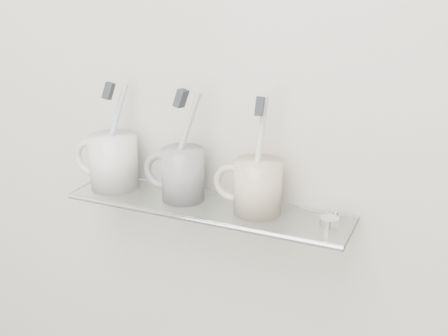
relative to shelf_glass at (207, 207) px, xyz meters
The scene contains 18 objects.
wall_back 0.17m from the shelf_glass, 90.00° to the left, with size 2.50×2.50×0.00m, color beige.
shelf_glass is the anchor object (origin of this frame).
shelf_rail 0.06m from the shelf_glass, 90.00° to the right, with size 0.01×0.01×0.50m, color silver.
bracket_left 0.22m from the shelf_glass, 167.38° to the left, with size 0.02×0.02×0.03m, color silver.
bracket_right 0.22m from the shelf_glass, 12.62° to the left, with size 0.02×0.02×0.03m, color silver.
mug_left 0.20m from the shelf_glass, behind, with size 0.09×0.09×0.10m, color white.
mug_left_handle 0.25m from the shelf_glass, behind, with size 0.07×0.07×0.01m, color white.
toothbrush_left 0.22m from the shelf_glass, behind, with size 0.01×0.01×0.19m, color silver.
bristles_left 0.27m from the shelf_glass, behind, with size 0.01×0.02×0.03m, color #292E32.
mug_center 0.07m from the shelf_glass, behind, with size 0.07×0.07×0.09m, color silver.
mug_center_handle 0.10m from the shelf_glass, behind, with size 0.07×0.07×0.01m, color silver.
toothbrush_center 0.12m from the shelf_glass, behind, with size 0.01×0.01×0.19m, color #AAAAAA.
bristles_center 0.19m from the shelf_glass, behind, with size 0.01×0.02×0.03m, color #292E32.
mug_right 0.10m from the shelf_glass, ahead, with size 0.08×0.08×0.09m, color beige.
mug_right_handle 0.07m from the shelf_glass, ahead, with size 0.07×0.07×0.01m, color beige.
toothbrush_right 0.14m from the shelf_glass, ahead, with size 0.01×0.01×0.19m, color silver.
bristles_right 0.21m from the shelf_glass, ahead, with size 0.01×0.02×0.03m, color #292E32.
chrome_cap 0.21m from the shelf_glass, ahead, with size 0.03×0.03×0.01m, color silver.
Camera 1 is at (0.39, 0.24, 1.49)m, focal length 45.00 mm.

